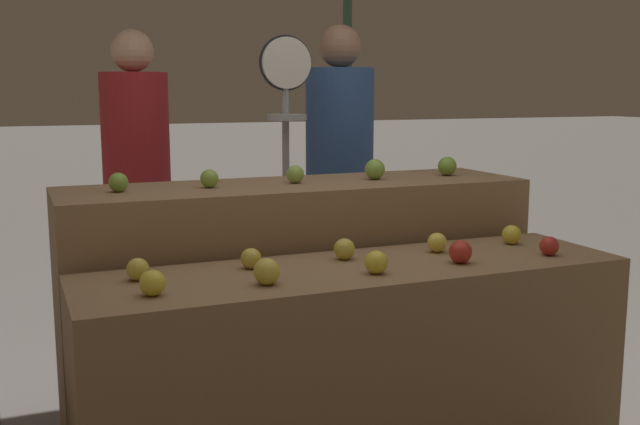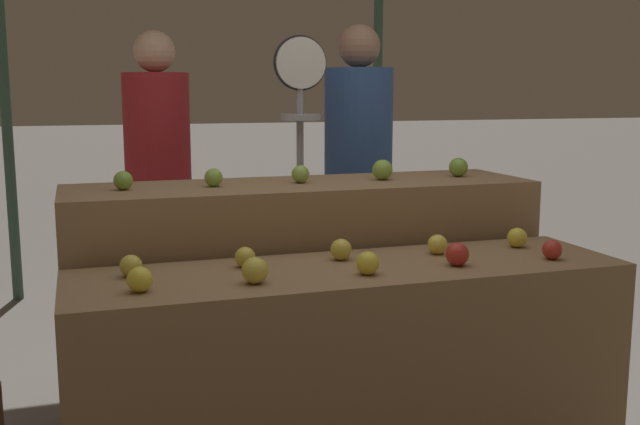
{
  "view_description": "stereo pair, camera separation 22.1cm",
  "coord_description": "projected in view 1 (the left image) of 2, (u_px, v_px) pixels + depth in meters",
  "views": [
    {
      "loc": [
        -1.12,
        -2.33,
        1.43
      ],
      "look_at": [
        -0.02,
        0.3,
        0.97
      ],
      "focal_mm": 42.0,
      "sensor_mm": 36.0,
      "label": 1
    },
    {
      "loc": [
        -0.91,
        -2.41,
        1.43
      ],
      "look_at": [
        -0.02,
        0.3,
        0.97
      ],
      "focal_mm": 42.0,
      "sensor_mm": 36.0,
      "label": 2
    }
  ],
  "objects": [
    {
      "name": "apple_front_3",
      "position": [
        460.0,
        252.0,
        2.69
      ],
      "size": [
        0.08,
        0.08,
        0.08
      ],
      "primitive_type": "sphere",
      "color": "#B72D23",
      "rests_on": "display_counter_front"
    },
    {
      "name": "apple_front_1",
      "position": [
        267.0,
        271.0,
        2.39
      ],
      "size": [
        0.09,
        0.09,
        0.09
      ],
      "primitive_type": "sphere",
      "color": "gold",
      "rests_on": "display_counter_front"
    },
    {
      "name": "apple_front_5",
      "position": [
        138.0,
        269.0,
        2.45
      ],
      "size": [
        0.08,
        0.08,
        0.08
      ],
      "primitive_type": "sphere",
      "color": "gold",
      "rests_on": "display_counter_front"
    },
    {
      "name": "person_customer_left",
      "position": [
        137.0,
        166.0,
        4.17
      ],
      "size": [
        0.49,
        0.49,
        1.76
      ],
      "rotation": [
        0.0,
        0.0,
        2.7
      ],
      "color": "#2D2D38",
      "rests_on": "ground_plane"
    },
    {
      "name": "person_vendor_at_scale",
      "position": [
        340.0,
        162.0,
        4.22
      ],
      "size": [
        0.39,
        0.39,
        1.79
      ],
      "rotation": [
        0.0,
        0.0,
        3.13
      ],
      "color": "#2D2D38",
      "rests_on": "ground_plane"
    },
    {
      "name": "apple_front_0",
      "position": [
        153.0,
        283.0,
        2.27
      ],
      "size": [
        0.08,
        0.08,
        0.08
      ],
      "primitive_type": "sphere",
      "color": "gold",
      "rests_on": "display_counter_front"
    },
    {
      "name": "apple_front_9",
      "position": [
        512.0,
        235.0,
        3.03
      ],
      "size": [
        0.08,
        0.08,
        0.08
      ],
      "primitive_type": "sphere",
      "color": "gold",
      "rests_on": "display_counter_front"
    },
    {
      "name": "apple_back_4",
      "position": [
        447.0,
        166.0,
        3.44
      ],
      "size": [
        0.09,
        0.09,
        0.09
      ],
      "primitive_type": "sphere",
      "color": "#7AA338",
      "rests_on": "display_counter_back"
    },
    {
      "name": "apple_front_7",
      "position": [
        345.0,
        249.0,
        2.75
      ],
      "size": [
        0.08,
        0.08,
        0.08
      ],
      "primitive_type": "sphere",
      "color": "gold",
      "rests_on": "display_counter_front"
    },
    {
      "name": "apple_back_2",
      "position": [
        295.0,
        174.0,
        3.15
      ],
      "size": [
        0.08,
        0.08,
        0.08
      ],
      "primitive_type": "sphere",
      "color": "#8EB247",
      "rests_on": "display_counter_back"
    },
    {
      "name": "apple_front_4",
      "position": [
        549.0,
        246.0,
        2.82
      ],
      "size": [
        0.07,
        0.07,
        0.07
      ],
      "primitive_type": "sphere",
      "color": "#B72D23",
      "rests_on": "display_counter_front"
    },
    {
      "name": "display_counter_front",
      "position": [
        357.0,
        376.0,
        2.72
      ],
      "size": [
        1.98,
        0.55,
        0.82
      ],
      "primitive_type": "cube",
      "color": "olive",
      "rests_on": "ground_plane"
    },
    {
      "name": "apple_back_3",
      "position": [
        375.0,
        169.0,
        3.29
      ],
      "size": [
        0.09,
        0.09,
        0.09
      ],
      "primitive_type": "sphere",
      "color": "#84AD3D",
      "rests_on": "display_counter_back"
    },
    {
      "name": "apple_front_8",
      "position": [
        437.0,
        243.0,
        2.88
      ],
      "size": [
        0.08,
        0.08,
        0.08
      ],
      "primitive_type": "sphere",
      "color": "yellow",
      "rests_on": "display_counter_front"
    },
    {
      "name": "produce_scale",
      "position": [
        286.0,
        130.0,
        3.75
      ],
      "size": [
        0.27,
        0.2,
        1.7
      ],
      "color": "#99999E",
      "rests_on": "ground_plane"
    },
    {
      "name": "apple_front_2",
      "position": [
        376.0,
        262.0,
        2.54
      ],
      "size": [
        0.08,
        0.08,
        0.08
      ],
      "primitive_type": "sphere",
      "color": "gold",
      "rests_on": "display_counter_front"
    },
    {
      "name": "apple_front_6",
      "position": [
        251.0,
        258.0,
        2.61
      ],
      "size": [
        0.07,
        0.07,
        0.07
      ],
      "primitive_type": "sphere",
      "color": "gold",
      "rests_on": "display_counter_front"
    },
    {
      "name": "apple_back_0",
      "position": [
        118.0,
        182.0,
        2.88
      ],
      "size": [
        0.08,
        0.08,
        0.08
      ],
      "primitive_type": "sphere",
      "color": "#7AA338",
      "rests_on": "display_counter_back"
    },
    {
      "name": "apple_back_1",
      "position": [
        209.0,
        179.0,
        3.0
      ],
      "size": [
        0.07,
        0.07,
        0.07
      ],
      "primitive_type": "sphere",
      "color": "#84AD3D",
      "rests_on": "display_counter_back"
    },
    {
      "name": "display_counter_back",
      "position": [
        298.0,
        303.0,
        3.24
      ],
      "size": [
        1.98,
        0.55,
        1.04
      ],
      "primitive_type": "cube",
      "color": "olive",
      "rests_on": "ground_plane"
    }
  ]
}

